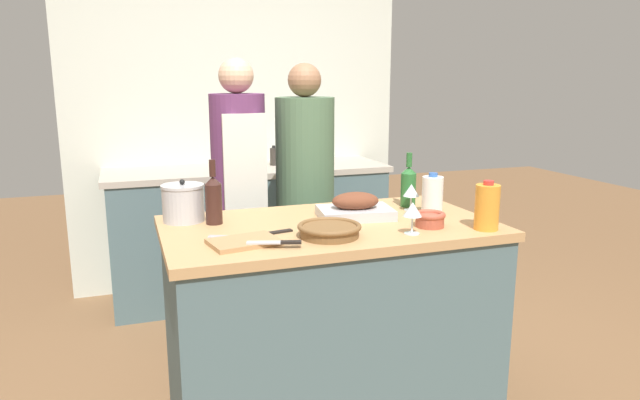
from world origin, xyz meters
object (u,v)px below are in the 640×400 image
wine_bottle_dark (408,185)px  knife_paring (236,237)px  condiment_bottle_tall (317,154)px  condiment_bottle_extra (274,156)px  wine_bottle_green (214,199)px  cutting_board (244,242)px  milk_jug (432,196)px  wine_glass_left (413,211)px  person_cook_guest (305,190)px  stock_pot (183,203)px  condiment_bottle_short (238,155)px  knife_chef (262,235)px  wine_glass_right (411,191)px  roasting_pan (355,208)px  mixing_bowl (430,219)px  knife_bread (276,242)px  wicker_basket (329,230)px  person_cook_aproned (240,190)px  juice_jug (487,207)px

wine_bottle_dark → knife_paring: 0.96m
condiment_bottle_tall → condiment_bottle_extra: bearing=-180.0°
wine_bottle_green → knife_paring: bearing=-80.3°
cutting_board → milk_jug: 0.94m
wine_bottle_green → wine_glass_left: 0.85m
person_cook_guest → condiment_bottle_extra: bearing=106.8°
condiment_bottle_extra → milk_jug: bearing=-79.7°
stock_pot → condiment_bottle_short: condiment_bottle_short is taller
condiment_bottle_extra → person_cook_guest: bearing=-92.0°
wine_bottle_dark → knife_chef: bearing=-160.6°
wine_glass_right → knife_paring: size_ratio=0.64×
roasting_pan → wine_bottle_green: bearing=170.7°
wine_glass_left → wine_bottle_green: bearing=149.5°
mixing_bowl → wine_bottle_dark: (0.10, 0.38, 0.07)m
stock_pot → milk_jug: bearing=-13.4°
wine_bottle_dark → condiment_bottle_short: wine_bottle_dark is taller
wine_glass_left → knife_chef: wine_glass_left is taller
knife_bread → condiment_bottle_extra: size_ratio=1.43×
knife_chef → knife_bread: (0.01, -0.19, 0.02)m
mixing_bowl → person_cook_guest: person_cook_guest is taller
condiment_bottle_tall → wine_bottle_dark: bearing=-91.3°
milk_jug → condiment_bottle_tall: size_ratio=1.38×
wicker_basket → wine_glass_right: (0.52, 0.30, 0.06)m
wicker_basket → knife_chef: wicker_basket is taller
condiment_bottle_extra → person_cook_aproned: 0.90m
wine_glass_right → knife_bread: wine_glass_right is taller
wicker_basket → condiment_bottle_extra: (0.26, 1.88, 0.04)m
stock_pot → wine_glass_right: stock_pot is taller
knife_bread → juice_jug: bearing=-2.0°
juice_jug → condiment_bottle_tall: size_ratio=1.45×
mixing_bowl → juice_jug: bearing=-29.9°
knife_paring → wine_bottle_green: bearing=99.7°
cutting_board → condiment_bottle_extra: condiment_bottle_extra is taller
condiment_bottle_tall → juice_jug: bearing=-88.1°
stock_pot → condiment_bottle_tall: size_ratio=1.32×
mixing_bowl → knife_chef: (-0.70, 0.10, -0.03)m
roasting_pan → wine_glass_right: (0.31, 0.05, 0.05)m
wine_bottle_green → wine_glass_right: wine_bottle_green is taller
knife_chef → knife_bread: 0.19m
roasting_pan → knife_paring: bearing=-165.3°
wicker_basket → juice_jug: juice_jug is taller
knife_bread → person_cook_aproned: (0.09, 1.15, -0.02)m
condiment_bottle_tall → wine_bottle_green: bearing=-123.0°
knife_chef → person_cook_guest: person_cook_guest is taller
juice_jug → wine_glass_right: size_ratio=1.63×
condiment_bottle_short → condiment_bottle_extra: 0.27m
condiment_bottle_tall → person_cook_aproned: (-0.73, -0.80, -0.07)m
wicker_basket → cutting_board: size_ratio=0.91×
wine_bottle_dark → condiment_bottle_extra: bearing=101.0°
wine_bottle_dark → condiment_bottle_short: 1.57m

